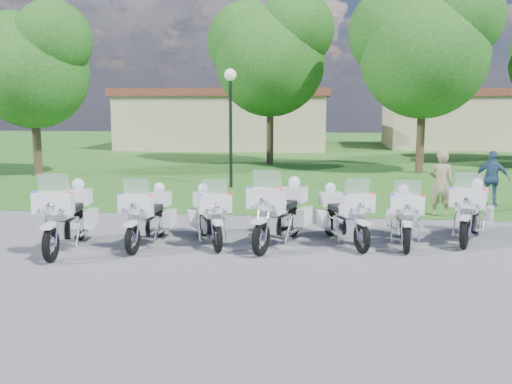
# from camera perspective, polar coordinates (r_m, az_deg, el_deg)

# --- Properties ---
(ground) EXTENTS (100.00, 100.00, 0.00)m
(ground) POSITION_cam_1_polar(r_m,az_deg,el_deg) (12.73, 3.62, -5.12)
(ground) COLOR slate
(ground) RESTS_ON ground
(grass_lawn) EXTENTS (100.00, 48.00, 0.01)m
(grass_lawn) POSITION_cam_1_polar(r_m,az_deg,el_deg) (39.47, 5.44, 4.28)
(grass_lawn) COLOR #235A1C
(grass_lawn) RESTS_ON ground
(motorcycle_0) EXTENTS (1.00, 2.55, 1.71)m
(motorcycle_0) POSITION_cam_1_polar(r_m,az_deg,el_deg) (12.72, -18.31, -2.26)
(motorcycle_0) COLOR black
(motorcycle_0) RESTS_ON ground
(motorcycle_1) EXTENTS (0.83, 2.30, 1.55)m
(motorcycle_1) POSITION_cam_1_polar(r_m,az_deg,el_deg) (12.73, -10.67, -2.28)
(motorcycle_1) COLOR black
(motorcycle_1) RESTS_ON ground
(motorcycle_2) EXTENTS (1.25, 2.13, 1.51)m
(motorcycle_2) POSITION_cam_1_polar(r_m,az_deg,el_deg) (12.69, -4.74, -2.26)
(motorcycle_2) COLOR black
(motorcycle_2) RESTS_ON ground
(motorcycle_3) EXTENTS (1.35, 2.49, 1.73)m
(motorcycle_3) POSITION_cam_1_polar(r_m,az_deg,el_deg) (12.46, 2.51, -2.01)
(motorcycle_3) COLOR black
(motorcycle_3) RESTS_ON ground
(motorcycle_4) EXTENTS (1.29, 2.16, 1.53)m
(motorcycle_4) POSITION_cam_1_polar(r_m,az_deg,el_deg) (12.75, 8.67, -2.23)
(motorcycle_4) COLOR black
(motorcycle_4) RESTS_ON ground
(motorcycle_5) EXTENTS (0.84, 2.25, 1.51)m
(motorcycle_5) POSITION_cam_1_polar(r_m,az_deg,el_deg) (12.96, 14.63, -2.28)
(motorcycle_5) COLOR black
(motorcycle_5) RESTS_ON ground
(motorcycle_6) EXTENTS (1.34, 2.29, 1.62)m
(motorcycle_6) POSITION_cam_1_polar(r_m,az_deg,el_deg) (13.78, 20.76, -1.72)
(motorcycle_6) COLOR black
(motorcycle_6) RESTS_ON ground
(lamp_post) EXTENTS (0.44, 0.44, 4.33)m
(lamp_post) POSITION_cam_1_polar(r_m,az_deg,el_deg) (20.92, -2.57, 9.30)
(lamp_post) COLOR black
(lamp_post) RESTS_ON ground
(tree_0) EXTENTS (5.46, 4.66, 7.28)m
(tree_0) POSITION_cam_1_polar(r_m,az_deg,el_deg) (26.26, -21.52, 12.00)
(tree_0) COLOR #38281C
(tree_0) RESTS_ON ground
(tree_1) EXTENTS (6.48, 5.53, 8.63)m
(tree_1) POSITION_cam_1_polar(r_m,az_deg,el_deg) (29.67, 1.34, 13.89)
(tree_1) COLOR #38281C
(tree_1) RESTS_ON ground
(tree_2) EXTENTS (6.48, 5.53, 8.64)m
(tree_2) POSITION_cam_1_polar(r_m,az_deg,el_deg) (26.66, 16.39, 14.14)
(tree_2) COLOR #38281C
(tree_2) RESTS_ON ground
(building_west) EXTENTS (14.56, 8.32, 4.10)m
(building_west) POSITION_cam_1_polar(r_m,az_deg,el_deg) (40.89, -3.00, 7.35)
(building_west) COLOR tan
(building_west) RESTS_ON ground
(building_east) EXTENTS (11.44, 7.28, 4.10)m
(building_east) POSITION_cam_1_polar(r_m,az_deg,el_deg) (43.63, 20.25, 6.92)
(building_east) COLOR tan
(building_east) RESTS_ON ground
(bystander_a) EXTENTS (0.72, 0.54, 1.80)m
(bystander_a) POSITION_cam_1_polar(r_m,az_deg,el_deg) (16.39, 17.99, 0.79)
(bystander_a) COLOR gray
(bystander_a) RESTS_ON ground
(bystander_c) EXTENTS (1.07, 0.76, 1.69)m
(bystander_c) POSITION_cam_1_polar(r_m,az_deg,el_deg) (18.41, 22.54, 1.20)
(bystander_c) COLOR #325078
(bystander_c) RESTS_ON ground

